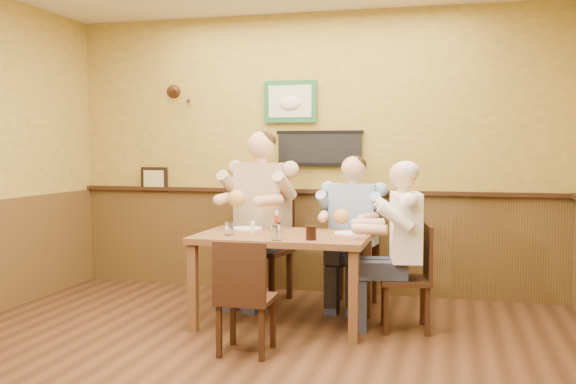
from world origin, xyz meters
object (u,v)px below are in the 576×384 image
(chair_right_end, at_px, (405,277))
(water_glass_mid, at_px, (277,232))
(chair_back_left, at_px, (263,248))
(diner_tan_shirt, at_px, (263,225))
(salt_shaker, at_px, (253,227))
(water_glass_left, at_px, (229,229))
(cola_tumbler, at_px, (311,233))
(hot_sauce_bottle, at_px, (277,223))
(dining_table, at_px, (284,245))
(diner_blue_polo, at_px, (354,239))
(chair_near_side, at_px, (247,296))
(diner_white_elder, at_px, (405,255))
(chair_back_right, at_px, (354,259))
(pepper_shaker, at_px, (278,228))

(chair_right_end, distance_m, water_glass_mid, 1.11)
(chair_back_left, xyz_separation_m, diner_tan_shirt, (-0.00, 0.00, 0.22))
(chair_right_end, xyz_separation_m, salt_shaker, (-1.26, -0.04, 0.37))
(water_glass_left, bearing_deg, chair_back_left, 88.65)
(cola_tumbler, relative_size, hot_sauce_bottle, 0.65)
(chair_back_left, height_order, water_glass_left, chair_back_left)
(dining_table, xyz_separation_m, diner_tan_shirt, (-0.39, 0.71, 0.07))
(hot_sauce_bottle, bearing_deg, diner_blue_polo, 53.17)
(dining_table, bearing_deg, chair_back_left, 118.79)
(dining_table, height_order, chair_right_end, chair_right_end)
(dining_table, bearing_deg, hot_sauce_bottle, 154.65)
(chair_near_side, bearing_deg, dining_table, -95.72)
(diner_tan_shirt, distance_m, diner_white_elder, 1.52)
(chair_back_right, bearing_deg, diner_tan_shirt, -171.24)
(chair_right_end, relative_size, water_glass_mid, 6.98)
(chair_right_end, bearing_deg, salt_shaker, -97.36)
(hot_sauce_bottle, bearing_deg, cola_tumbler, -40.85)
(diner_blue_polo, relative_size, salt_shaker, 13.20)
(hot_sauce_bottle, height_order, salt_shaker, hot_sauce_bottle)
(water_glass_mid, relative_size, salt_shaker, 1.29)
(water_glass_left, distance_m, hot_sauce_bottle, 0.40)
(water_glass_left, height_order, hot_sauce_bottle, hot_sauce_bottle)
(diner_blue_polo, relative_size, hot_sauce_bottle, 7.41)
(chair_back_left, height_order, chair_right_end, chair_back_left)
(water_glass_left, bearing_deg, cola_tumbler, -8.32)
(hot_sauce_bottle, bearing_deg, chair_back_right, 53.17)
(chair_near_side, bearing_deg, chair_right_end, -141.77)
(dining_table, xyz_separation_m, water_glass_left, (-0.41, -0.18, 0.15))
(diner_white_elder, bearing_deg, water_glass_left, -89.50)
(chair_back_left, distance_m, water_glass_mid, 1.19)
(chair_near_side, xyz_separation_m, diner_blue_polo, (0.53, 1.54, 0.21))
(chair_back_left, distance_m, diner_tan_shirt, 0.22)
(dining_table, bearing_deg, diner_tan_shirt, 118.79)
(dining_table, height_order, water_glass_mid, water_glass_mid)
(water_glass_mid, xyz_separation_m, cola_tumbler, (0.25, 0.08, -0.01))
(chair_back_left, bearing_deg, chair_back_right, 13.66)
(chair_near_side, distance_m, diner_blue_polo, 1.65)
(water_glass_left, xyz_separation_m, hot_sauce_bottle, (0.34, 0.21, 0.03))
(diner_white_elder, height_order, salt_shaker, diner_white_elder)
(dining_table, relative_size, cola_tumbler, 12.85)
(dining_table, distance_m, pepper_shaker, 0.15)
(diner_blue_polo, relative_size, cola_tumbler, 11.41)
(chair_back_left, distance_m, salt_shaker, 0.76)
(diner_white_elder, distance_m, salt_shaker, 1.27)
(hot_sauce_bottle, bearing_deg, water_glass_mid, -74.64)
(diner_white_elder, height_order, water_glass_left, diner_white_elder)
(dining_table, height_order, diner_white_elder, diner_white_elder)
(dining_table, relative_size, water_glass_left, 13.19)
(dining_table, distance_m, chair_back_right, 0.91)
(chair_back_right, height_order, salt_shaker, chair_back_right)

